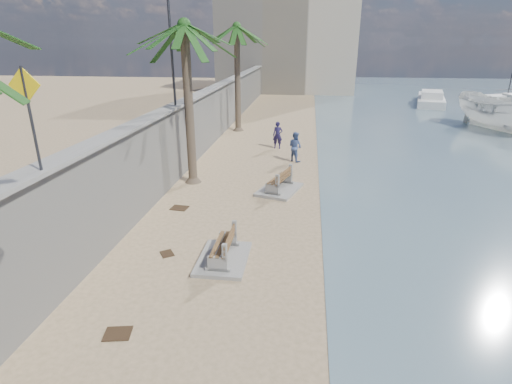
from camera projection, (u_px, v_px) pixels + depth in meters
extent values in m
plane|color=tan|center=(238.00, 353.00, 8.88)|extent=(140.00, 140.00, 0.00)
cube|color=gray|center=(213.00, 115.00, 27.44)|extent=(0.45, 70.00, 3.50)
cube|color=gray|center=(212.00, 88.00, 26.80)|extent=(0.80, 70.00, 0.12)
cube|color=#B7AA93|center=(287.00, 38.00, 54.88)|extent=(18.00, 12.00, 14.00)
cube|color=gray|center=(223.00, 259.00, 12.64)|extent=(1.52, 2.23, 0.12)
cube|color=gray|center=(279.00, 190.00, 18.53)|extent=(2.21, 2.70, 0.13)
cylinder|color=brown|center=(189.00, 109.00, 18.44)|extent=(0.42, 0.42, 7.18)
cylinder|color=brown|center=(238.00, 81.00, 29.77)|extent=(0.44, 0.44, 7.53)
cylinder|color=#2D2D33|center=(32.00, 120.00, 9.18)|extent=(0.07, 0.07, 2.40)
cube|color=yellow|center=(24.00, 85.00, 8.90)|extent=(0.78, 0.03, 0.78)
cylinder|color=#2D2D33|center=(172.00, 51.00, 18.47)|extent=(0.12, 0.12, 5.00)
imported|color=#1B163C|center=(278.00, 133.00, 25.59)|extent=(0.72, 0.50, 1.98)
imported|color=#485F96|center=(295.00, 145.00, 22.82)|extent=(1.16, 1.14, 1.90)
imported|color=silver|center=(504.00, 111.00, 30.42)|extent=(4.33, 4.38, 3.81)
cube|color=silver|center=(507.00, 98.00, 47.35)|extent=(7.95, 4.98, 0.70)
cube|color=#382616|center=(118.00, 334.00, 9.47)|extent=(0.71, 0.61, 0.03)
cube|color=#382616|center=(179.00, 208.00, 16.60)|extent=(0.73, 0.61, 0.03)
cube|color=#382616|center=(167.00, 254.00, 13.03)|extent=(0.58, 0.60, 0.03)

